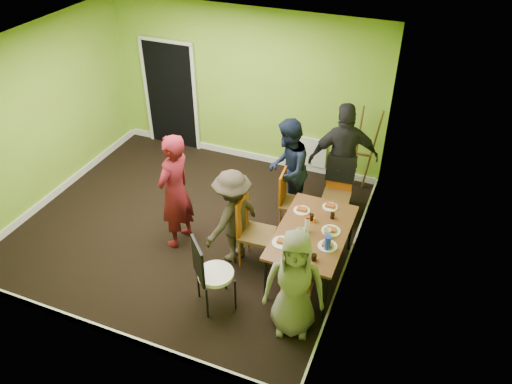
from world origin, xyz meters
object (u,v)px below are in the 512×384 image
dining_table (312,234)px  chair_front_end (296,290)px  chair_back_end (340,176)px  blue_bottle (328,243)px  orange_bottle (314,220)px  chair_bentwood (209,271)px  person_front_end (294,284)px  chair_left_near (251,227)px  person_back_end (343,159)px  person_left_near (233,217)px  chair_left_far (289,197)px  person_standing (175,192)px  thermos (307,225)px  easel (358,152)px  person_left_far (288,170)px

dining_table → chair_front_end: (0.05, -0.83, -0.22)m
chair_back_end → blue_bottle: 1.73m
chair_back_end → orange_bottle: bearing=83.5°
chair_bentwood → person_front_end: (1.08, 0.03, 0.15)m
chair_left_near → chair_front_end: (0.91, -0.77, -0.13)m
chair_bentwood → blue_bottle: chair_bentwood is taller
chair_bentwood → person_back_end: bearing=115.0°
blue_bottle → person_front_end: size_ratio=0.14×
person_left_near → person_back_end: 2.05m
dining_table → chair_left_far: bearing=125.1°
chair_left_far → chair_front_end: size_ratio=1.15×
person_standing → chair_left_near: bearing=97.3°
dining_table → person_left_near: bearing=-175.3°
dining_table → person_front_end: size_ratio=1.02×
chair_bentwood → thermos: chair_bentwood is taller
thermos → person_back_end: 1.68m
chair_back_end → person_back_end: bearing=-90.9°
thermos → blue_bottle: bearing=-34.5°
chair_back_end → orange_bottle: size_ratio=14.10×
chair_front_end → person_standing: bearing=154.4°
chair_left_near → easel: 2.38m
chair_back_end → person_front_end: bearing=86.8°
chair_bentwood → person_standing: size_ratio=0.60×
dining_table → chair_bentwood: chair_bentwood is taller
dining_table → person_back_end: 1.64m
chair_left_far → blue_bottle: 1.48m
dining_table → person_back_end: person_back_end is taller
chair_back_end → person_back_end: size_ratio=0.57×
thermos → orange_bottle: 0.24m
person_standing → person_left_near: bearing=95.5°
orange_bottle → person_left_near: 1.11m
person_left_far → blue_bottle: bearing=27.0°
chair_back_end → person_left_near: 1.88m
chair_front_end → person_left_far: bearing=106.7°
blue_bottle → person_back_end: bearing=98.3°
person_standing → person_front_end: 2.28m
easel → person_left_near: (-1.23, -2.20, -0.10)m
chair_bentwood → person_left_far: (0.25, 2.19, 0.24)m
person_left_far → chair_front_end: bearing=13.8°
dining_table → person_left_near: (-1.10, -0.09, 0.02)m
person_front_end → chair_front_end: bearing=83.4°
chair_left_near → person_left_far: person_left_far is taller
dining_table → person_standing: person_standing is taller
chair_bentwood → person_front_end: size_ratio=0.72×
chair_left_near → chair_back_end: bearing=146.8°
chair_left_near → thermos: (0.78, 0.01, 0.26)m
chair_front_end → person_left_far: person_left_far is taller
chair_left_near → dining_table: bearing=90.9°
thermos → person_back_end: (0.06, 1.68, 0.06)m
thermos → chair_back_end: bearing=87.1°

